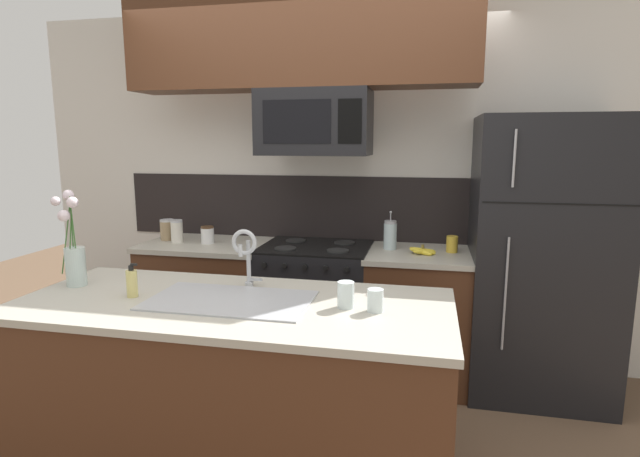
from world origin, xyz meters
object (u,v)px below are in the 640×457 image
storage_jar_medium (177,231)px  french_press (390,235)px  dish_soap_bottle (132,283)px  spare_glass (375,300)px  storage_jar_short (208,235)px  storage_jar_tall (167,230)px  sink_faucet (245,250)px  stove_range (316,308)px  refrigerator (541,258)px  microwave (315,123)px  flower_vase (74,256)px  banana_bunch (423,251)px  drinking_glass (346,295)px  coffee_tin (452,244)px

storage_jar_medium → french_press: 1.56m
dish_soap_bottle → spare_glass: bearing=1.7°
storage_jar_short → storage_jar_tall: bearing=170.7°
sink_faucet → french_press: bearing=59.5°
french_press → spare_glass: bearing=-88.4°
stove_range → spare_glass: (0.55, -1.25, 0.50)m
storage_jar_short → sink_faucet: bearing=-56.2°
refrigerator → spare_glass: refrigerator is taller
storage_jar_medium → storage_jar_short: size_ratio=1.34×
microwave → flower_vase: bearing=-131.1°
refrigerator → banana_bunch: size_ratio=9.53×
stove_range → flower_vase: bearing=-130.6°
french_press → dish_soap_bottle: (-1.13, -1.35, -0.03)m
storage_jar_short → drinking_glass: bearing=-44.6°
banana_bunch → flower_vase: flower_vase is taller
storage_jar_tall → storage_jar_short: (0.35, -0.06, -0.02)m
banana_bunch → refrigerator: bearing=6.2°
drinking_glass → flower_vase: bearing=178.1°
stove_range → storage_jar_medium: 1.17m
stove_range → drinking_glass: drinking_glass is taller
storage_jar_medium → dish_soap_bottle: size_ratio=1.02×
coffee_tin → storage_jar_tall: bearing=-179.7°
flower_vase → banana_bunch: bearing=32.6°
storage_jar_medium → dish_soap_bottle: (0.43, -1.25, -0.01)m
coffee_tin → refrigerator: bearing=-3.1°
flower_vase → storage_jar_tall: bearing=97.2°
coffee_tin → flower_vase: flower_vase is taller
storage_jar_short → drinking_glass: storage_jar_short is taller
refrigerator → coffee_tin: (-0.56, 0.03, 0.06)m
refrigerator → storage_jar_short: bearing=-179.0°
storage_jar_tall → dish_soap_bottle: size_ratio=0.94×
storage_jar_tall → banana_bunch: (1.90, -0.10, -0.06)m
refrigerator → storage_jar_medium: 2.54m
sink_faucet → dish_soap_bottle: sink_faucet is taller
sink_faucet → flower_vase: bearing=-170.6°
flower_vase → microwave: bearing=48.9°
sink_faucet → storage_jar_short: bearing=123.8°
storage_jar_tall → sink_faucet: bearing=-46.1°
spare_glass → drinking_glass: bearing=169.1°
drinking_glass → spare_glass: drinking_glass is taller
storage_jar_medium → dish_soap_bottle: storage_jar_medium is taller
storage_jar_medium → banana_bunch: storage_jar_medium is taller
dish_soap_bottle → flower_vase: (-0.39, 0.11, 0.09)m
microwave → dish_soap_bottle: size_ratio=4.51×
storage_jar_tall → banana_bunch: 1.90m
stove_range → storage_jar_tall: storage_jar_tall is taller
french_press → flower_vase: bearing=-140.9°
banana_bunch → storage_jar_tall: bearing=177.0°
coffee_tin → drinking_glass: size_ratio=0.92×
coffee_tin → sink_faucet: sink_faucet is taller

